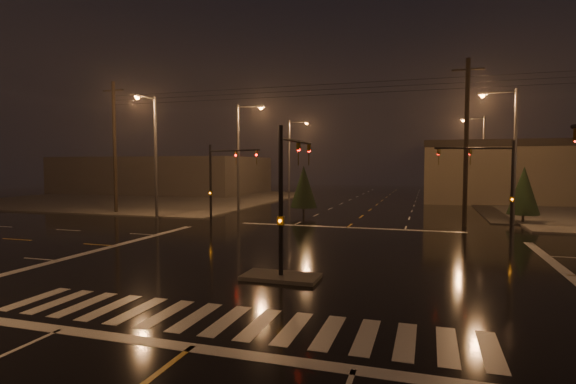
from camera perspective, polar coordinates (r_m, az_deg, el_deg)
ground at (r=21.73m, az=2.45°, el=-8.41°), size 140.00×140.00×0.00m
sidewalk_nw at (r=61.91m, az=-17.59°, el=-0.74°), size 36.00×36.00×0.12m
median_island at (r=17.98m, az=-0.90°, el=-10.70°), size 3.00×1.60×0.15m
crosswalk at (r=13.54m, az=-7.84°, el=-15.87°), size 15.00×2.60×0.01m
stop_bar_near at (r=11.88m, az=-12.19°, el=-18.75°), size 16.00×0.50×0.01m
stop_bar_far at (r=32.33m, az=7.52°, el=-4.49°), size 16.00×0.50×0.01m
commercial_block at (r=74.52m, az=-15.49°, el=2.10°), size 30.00×18.00×5.60m
signal_mast_median at (r=18.32m, az=-0.00°, el=1.21°), size 0.25×4.59×6.00m
signal_mast_ne at (r=30.94m, az=24.90°, el=1.90°), size 4.84×1.86×6.00m
signal_mast_nw at (r=34.15m, az=-8.60°, el=2.31°), size 4.84×1.86×6.00m
streetlight_1 at (r=42.01m, az=-5.98°, el=5.29°), size 2.77×0.32×10.00m
streetlight_2 at (r=57.04m, az=0.44°, el=4.84°), size 2.77×0.32×10.00m
streetlight_3 at (r=37.00m, az=26.40°, el=5.19°), size 2.77×0.32×10.00m
streetlight_4 at (r=56.84m, az=23.26°, el=4.56°), size 2.77×0.32×10.00m
streetlight_5 at (r=38.34m, az=-16.74°, el=5.34°), size 0.32×2.77×10.00m
utility_pole_0 at (r=44.17m, az=-21.16°, el=5.41°), size 2.20×0.32×12.00m
utility_pole_1 at (r=34.67m, az=21.70°, el=5.98°), size 2.20×0.32×12.00m
conifer_0 at (r=38.45m, az=27.75°, el=0.18°), size 2.33×2.33×4.34m
conifer_3 at (r=39.40m, az=2.00°, el=0.68°), size 2.36×2.36×4.39m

